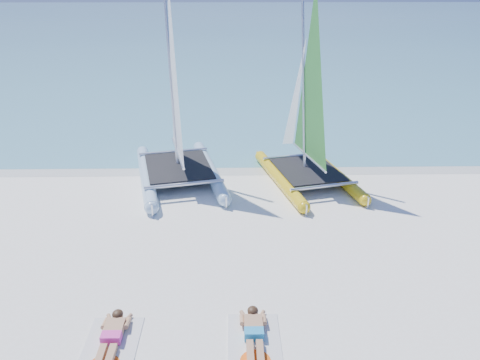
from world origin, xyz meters
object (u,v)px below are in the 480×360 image
object	(u,v)px
towel_a	(109,351)
sunbather_b	(254,336)
catamaran_yellow	(305,117)
sunbather_a	(111,339)
catamaran_blue	(175,115)
towel_b	(255,347)

from	to	relation	value
towel_a	sunbather_b	size ratio (longest dim) A/B	1.07
catamaran_yellow	sunbather_a	world-z (taller)	catamaran_yellow
catamaran_yellow	towel_a	bearing A→B (deg)	-133.32
catamaran_blue	towel_a	size ratio (longest dim) A/B	3.98
sunbather_a	sunbather_b	xyz separation A→B (m)	(2.69, 0.06, 0.00)
catamaran_yellow	sunbather_a	xyz separation A→B (m)	(-4.69, -8.04, -1.98)
sunbather_a	towel_b	xyz separation A→B (m)	(2.69, -0.14, -0.11)
towel_b	towel_a	bearing A→B (deg)	-178.82
sunbather_a	towel_b	world-z (taller)	sunbather_a
sunbather_b	towel_b	bearing A→B (deg)	-90.00
catamaran_blue	sunbather_b	bearing A→B (deg)	-87.04
catamaran_yellow	towel_b	xyz separation A→B (m)	(-2.01, -8.17, -2.09)
towel_a	sunbather_b	bearing A→B (deg)	5.26
catamaran_yellow	sunbather_a	distance (m)	9.51
catamaran_blue	sunbather_a	distance (m)	8.21
towel_b	sunbather_a	bearing A→B (deg)	177.08
towel_b	sunbather_b	world-z (taller)	sunbather_b
towel_a	sunbather_b	world-z (taller)	sunbather_b
sunbather_a	catamaran_blue	bearing A→B (deg)	86.73
catamaran_blue	sunbather_b	distance (m)	8.45
towel_b	sunbather_b	distance (m)	0.22
catamaran_yellow	sunbather_a	bearing A→B (deg)	-133.90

